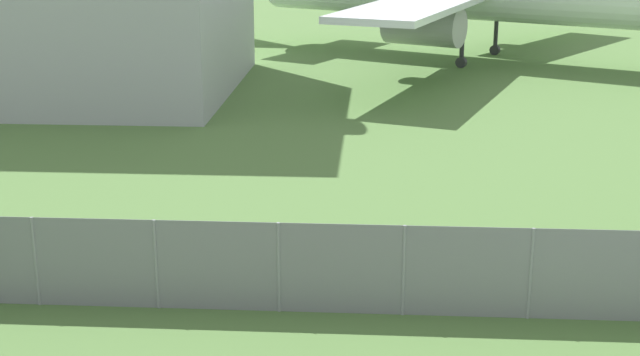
# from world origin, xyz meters

# --- Properties ---
(perimeter_fence) EXTENTS (56.07, 0.07, 1.95)m
(perimeter_fence) POSITION_xyz_m (-0.00, 9.95, 0.98)
(perimeter_fence) COLOR gray
(perimeter_fence) RESTS_ON ground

